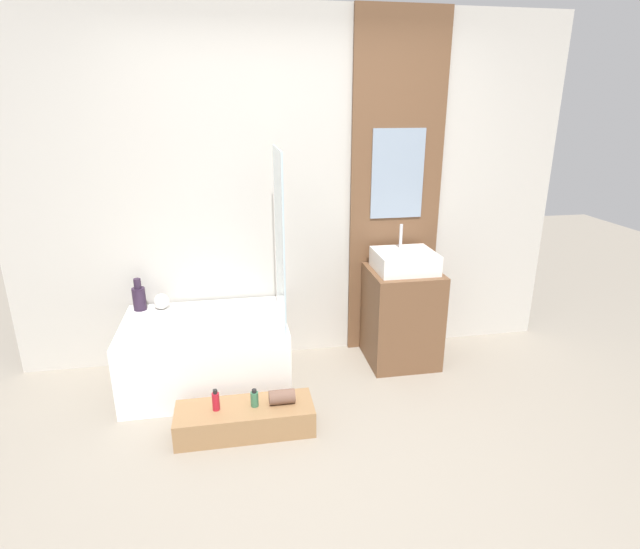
{
  "coord_description": "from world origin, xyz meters",
  "views": [
    {
      "loc": [
        -0.46,
        -2.15,
        1.93
      ],
      "look_at": [
        0.04,
        0.69,
        0.95
      ],
      "focal_mm": 28.0,
      "sensor_mm": 36.0,
      "label": 1
    }
  ],
  "objects_px": {
    "wooden_step_bench": "(245,419)",
    "bottle_soap_secondary": "(255,399)",
    "sink": "(404,261)",
    "vase_round_light": "(162,301)",
    "bathtub": "(207,352)",
    "bottle_soap_primary": "(216,401)",
    "vase_tall_dark": "(139,297)"
  },
  "relations": [
    {
      "from": "wooden_step_bench",
      "to": "bottle_soap_secondary",
      "type": "xyz_separation_m",
      "value": [
        0.06,
        0.0,
        0.14
      ]
    },
    {
      "from": "sink",
      "to": "vase_round_light",
      "type": "bearing_deg",
      "value": 174.64
    },
    {
      "from": "bathtub",
      "to": "wooden_step_bench",
      "type": "height_order",
      "value": "bathtub"
    },
    {
      "from": "bottle_soap_primary",
      "to": "vase_tall_dark",
      "type": "bearing_deg",
      "value": 121.19
    },
    {
      "from": "bottle_soap_primary",
      "to": "bottle_soap_secondary",
      "type": "height_order",
      "value": "bottle_soap_primary"
    },
    {
      "from": "vase_tall_dark",
      "to": "bottle_soap_primary",
      "type": "xyz_separation_m",
      "value": [
        0.55,
        -0.9,
        -0.36
      ]
    },
    {
      "from": "bathtub",
      "to": "bottle_soap_primary",
      "type": "relative_size",
      "value": 8.2
    },
    {
      "from": "sink",
      "to": "bottle_soap_primary",
      "type": "distance_m",
      "value": 1.69
    },
    {
      "from": "vase_round_light",
      "to": "bottle_soap_secondary",
      "type": "distance_m",
      "value": 1.14
    },
    {
      "from": "bathtub",
      "to": "vase_tall_dark",
      "type": "height_order",
      "value": "vase_tall_dark"
    },
    {
      "from": "bathtub",
      "to": "bottle_soap_primary",
      "type": "height_order",
      "value": "bathtub"
    },
    {
      "from": "vase_tall_dark",
      "to": "vase_round_light",
      "type": "height_order",
      "value": "vase_tall_dark"
    },
    {
      "from": "sink",
      "to": "vase_tall_dark",
      "type": "relative_size",
      "value": 1.83
    },
    {
      "from": "vase_round_light",
      "to": "wooden_step_bench",
      "type": "bearing_deg",
      "value": -57.89
    },
    {
      "from": "bathtub",
      "to": "sink",
      "type": "distance_m",
      "value": 1.6
    },
    {
      "from": "bathtub",
      "to": "bottle_soap_primary",
      "type": "bearing_deg",
      "value": -83.12
    },
    {
      "from": "vase_tall_dark",
      "to": "bottle_soap_primary",
      "type": "bearing_deg",
      "value": -58.81
    },
    {
      "from": "sink",
      "to": "vase_round_light",
      "type": "height_order",
      "value": "sink"
    },
    {
      "from": "bottle_soap_secondary",
      "to": "wooden_step_bench",
      "type": "bearing_deg",
      "value": 180.0
    },
    {
      "from": "bottle_soap_primary",
      "to": "bottle_soap_secondary",
      "type": "xyz_separation_m",
      "value": [
        0.23,
        0.0,
        -0.01
      ]
    },
    {
      "from": "bathtub",
      "to": "sink",
      "type": "relative_size",
      "value": 2.58
    },
    {
      "from": "bottle_soap_primary",
      "to": "bottle_soap_secondary",
      "type": "relative_size",
      "value": 1.2
    },
    {
      "from": "vase_tall_dark",
      "to": "bottle_soap_secondary",
      "type": "distance_m",
      "value": 1.25
    },
    {
      "from": "vase_round_light",
      "to": "bottle_soap_secondary",
      "type": "relative_size",
      "value": 1.0
    },
    {
      "from": "bathtub",
      "to": "bottle_soap_secondary",
      "type": "xyz_separation_m",
      "value": [
        0.31,
        -0.62,
        -0.03
      ]
    },
    {
      "from": "bathtub",
      "to": "vase_round_light",
      "type": "distance_m",
      "value": 0.52
    },
    {
      "from": "vase_round_light",
      "to": "sink",
      "type": "bearing_deg",
      "value": -5.36
    },
    {
      "from": "wooden_step_bench",
      "to": "vase_round_light",
      "type": "relative_size",
      "value": 7.36
    },
    {
      "from": "sink",
      "to": "bottle_soap_secondary",
      "type": "height_order",
      "value": "sink"
    },
    {
      "from": "bathtub",
      "to": "wooden_step_bench",
      "type": "relative_size",
      "value": 1.34
    },
    {
      "from": "bathtub",
      "to": "vase_tall_dark",
      "type": "distance_m",
      "value": 0.65
    },
    {
      "from": "wooden_step_bench",
      "to": "vase_tall_dark",
      "type": "xyz_separation_m",
      "value": [
        -0.71,
        0.9,
        0.51
      ]
    }
  ]
}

